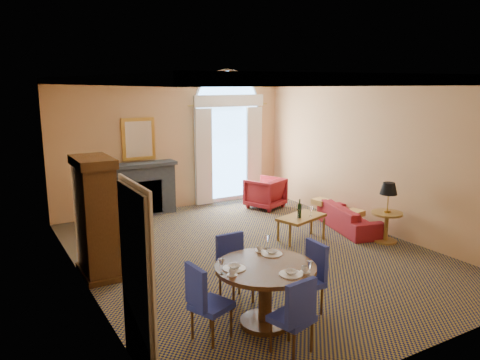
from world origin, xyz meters
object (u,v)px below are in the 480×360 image
dining_table (265,282)px  armchair (265,193)px  side_table (388,206)px  armoire (96,219)px  coffee_table (301,218)px  sofa (350,217)px

dining_table → armchair: bearing=56.8°
dining_table → side_table: (3.85, 1.51, 0.14)m
dining_table → armchair: size_ratio=1.55×
armoire → coffee_table: armoire is taller
armoire → side_table: (5.32, -1.24, -0.20)m
armoire → armchair: bearing=24.6°
sofa → coffee_table: (-1.34, -0.05, 0.20)m
armoire → sofa: bearing=-2.8°
sofa → armchair: bearing=28.6°
dining_table → armchair: (3.20, 4.89, -0.22)m
dining_table → side_table: side_table is taller
armoire → sofa: 5.32m
dining_table → side_table: 4.14m
dining_table → coffee_table: (2.46, 2.43, -0.13)m
coffee_table → armchair: bearing=56.7°
armoire → coffee_table: (3.93, -0.31, -0.48)m
armchair → coffee_table: bearing=50.3°
sofa → side_table: bearing=-162.5°
sofa → coffee_table: bearing=106.8°
armoire → armchair: 5.17m
armchair → side_table: side_table is taller
armoire → dining_table: (1.47, -2.74, -0.35)m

